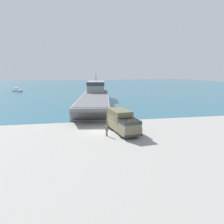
% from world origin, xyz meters
% --- Properties ---
extents(ground_plane, '(240.00, 240.00, 0.00)m').
position_xyz_m(ground_plane, '(0.00, 0.00, 0.00)').
color(ground_plane, gray).
extents(water_surface, '(240.00, 180.00, 0.01)m').
position_xyz_m(water_surface, '(0.00, 96.50, 0.00)').
color(water_surface, '#285B70').
rests_on(water_surface, ground_plane).
extents(landing_craft, '(13.15, 41.02, 8.17)m').
position_xyz_m(landing_craft, '(2.36, 28.15, 2.04)').
color(landing_craft, gray).
rests_on(landing_craft, ground_plane).
extents(military_truck, '(3.69, 8.06, 3.24)m').
position_xyz_m(military_truck, '(2.96, -1.35, 1.65)').
color(military_truck, '#6B664C').
rests_on(military_truck, ground_plane).
extents(soldier_on_ramp, '(0.42, 0.50, 1.66)m').
position_xyz_m(soldier_on_ramp, '(0.35, -2.89, 0.96)').
color(soldier_on_ramp, '#6B664C').
rests_on(soldier_on_ramp, ground_plane).
extents(moored_boat_a, '(5.25, 5.80, 1.75)m').
position_xyz_m(moored_boat_a, '(-27.09, 70.39, 0.58)').
color(moored_boat_a, '#B7BABF').
rests_on(moored_boat_a, ground_plane).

